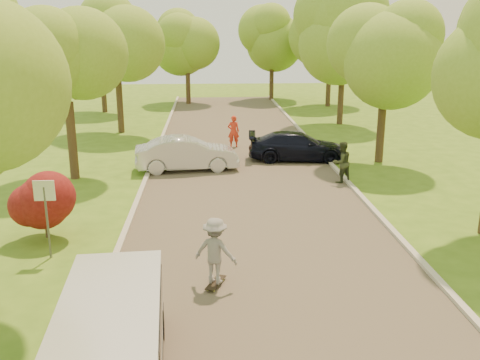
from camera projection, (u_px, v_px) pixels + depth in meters
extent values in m
plane|color=#456D1A|center=(285.00, 331.00, 10.97)|extent=(100.00, 100.00, 0.00)
cube|color=#4C4438|center=(252.00, 206.00, 18.65)|extent=(8.00, 60.00, 0.01)
cube|color=#B2AD9E|center=(135.00, 207.00, 18.39)|extent=(0.18, 60.00, 0.12)
cube|color=#B2AD9E|center=(366.00, 202.00, 18.87)|extent=(0.18, 60.00, 0.12)
cylinder|color=#59595E|center=(48.00, 223.00, 14.19)|extent=(0.06, 0.06, 2.00)
cube|color=white|center=(44.00, 191.00, 13.94)|extent=(0.55, 0.04, 0.55)
cylinder|color=#382619|center=(47.00, 226.00, 15.78)|extent=(0.12, 0.12, 0.70)
sphere|color=#590F0F|center=(44.00, 202.00, 15.57)|extent=(1.70, 1.70, 1.70)
cylinder|color=#382619|center=(72.00, 141.00, 21.64)|extent=(0.36, 0.36, 3.15)
sphere|color=olive|center=(66.00, 70.00, 20.85)|extent=(4.20, 4.20, 4.20)
sphere|color=olive|center=(81.00, 53.00, 20.72)|extent=(3.15, 3.15, 3.15)
cylinder|color=#382619|center=(120.00, 100.00, 31.16)|extent=(0.36, 0.36, 3.83)
sphere|color=olive|center=(116.00, 41.00, 30.24)|extent=(4.80, 4.80, 4.80)
sphere|color=olive|center=(128.00, 28.00, 30.08)|extent=(3.60, 3.60, 3.60)
cylinder|color=#382619|center=(381.00, 126.00, 24.32)|extent=(0.36, 0.36, 3.38)
sphere|color=olive|center=(386.00, 58.00, 23.49)|extent=(4.40, 4.40, 4.40)
sphere|color=olive|center=(402.00, 43.00, 23.35)|extent=(3.30, 3.30, 3.30)
cylinder|color=#382619|center=(341.00, 92.00, 33.86)|extent=(0.36, 0.36, 4.05)
sphere|color=olive|center=(344.00, 34.00, 32.87)|extent=(5.20, 5.20, 5.20)
sphere|color=olive|center=(357.00, 21.00, 32.70)|extent=(3.90, 3.90, 3.90)
cylinder|color=#382619|center=(103.00, 87.00, 38.72)|extent=(0.36, 0.36, 3.60)
sphere|color=olive|center=(100.00, 40.00, 37.81)|extent=(5.00, 5.00, 5.00)
sphere|color=olive|center=(110.00, 29.00, 37.65)|extent=(3.75, 3.75, 3.75)
cylinder|color=#382619|center=(329.00, 82.00, 41.62)|extent=(0.36, 0.36, 3.83)
sphere|color=olive|center=(331.00, 36.00, 40.68)|extent=(5.00, 5.00, 5.00)
sphere|color=olive|center=(341.00, 26.00, 40.52)|extent=(3.75, 3.75, 3.75)
cylinder|color=#382619|center=(188.00, 83.00, 42.95)|extent=(0.36, 0.36, 3.38)
sphere|color=olive|center=(187.00, 43.00, 42.09)|extent=(4.80, 4.80, 4.80)
sphere|color=olive|center=(196.00, 33.00, 41.93)|extent=(3.60, 3.60, 3.60)
cylinder|color=#382619|center=(272.00, 79.00, 45.25)|extent=(0.36, 0.36, 3.60)
sphere|color=olive|center=(272.00, 38.00, 44.34)|extent=(5.00, 5.00, 5.00)
sphere|color=olive|center=(281.00, 29.00, 44.18)|extent=(3.75, 3.75, 3.75)
cube|color=silver|center=(111.00, 342.00, 9.02)|extent=(1.96, 4.34, 1.46)
cube|color=black|center=(111.00, 317.00, 9.13)|extent=(1.90, 3.11, 0.49)
cylinder|color=black|center=(81.00, 331.00, 10.44)|extent=(0.25, 0.60, 0.58)
cylinder|color=black|center=(159.00, 326.00, 10.62)|extent=(0.25, 0.60, 0.58)
imported|color=silver|center=(187.00, 154.00, 23.13)|extent=(4.55, 1.99, 1.45)
imported|color=black|center=(297.00, 146.00, 24.92)|extent=(4.70, 2.23, 1.33)
cube|color=black|center=(216.00, 282.00, 12.85)|extent=(0.54, 0.86, 0.02)
cylinder|color=#BFCC4C|center=(223.00, 280.00, 13.11)|extent=(0.05, 0.07, 0.06)
cylinder|color=#BFCC4C|center=(217.00, 279.00, 13.16)|extent=(0.05, 0.07, 0.06)
cylinder|color=#BFCC4C|center=(214.00, 290.00, 12.57)|extent=(0.05, 0.07, 0.06)
cylinder|color=#BFCC4C|center=(208.00, 289.00, 12.62)|extent=(0.05, 0.07, 0.06)
imported|color=gray|center=(215.00, 251.00, 12.62)|extent=(1.20, 0.97, 1.63)
imported|color=red|center=(233.00, 131.00, 27.57)|extent=(0.62, 0.42, 1.65)
imported|color=#303822|center=(342.00, 162.00, 21.23)|extent=(1.00, 0.91, 1.67)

